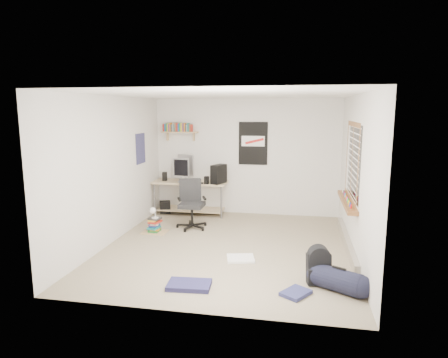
% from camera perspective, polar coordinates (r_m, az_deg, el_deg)
% --- Properties ---
extents(floor, '(4.00, 4.50, 0.01)m').
position_cam_1_polar(floor, '(6.78, 0.53, -9.68)').
color(floor, gray).
rests_on(floor, ground).
extents(ceiling, '(4.00, 4.50, 0.01)m').
position_cam_1_polar(ceiling, '(6.39, 0.57, 12.03)').
color(ceiling, white).
rests_on(ceiling, ground).
extents(back_wall, '(4.00, 0.01, 2.50)m').
position_cam_1_polar(back_wall, '(8.68, 3.18, 3.15)').
color(back_wall, silver).
rests_on(back_wall, ground).
extents(left_wall, '(0.01, 4.50, 2.50)m').
position_cam_1_polar(left_wall, '(7.10, -15.60, 1.29)').
color(left_wall, silver).
rests_on(left_wall, ground).
extents(right_wall, '(0.01, 4.50, 2.50)m').
position_cam_1_polar(right_wall, '(6.43, 18.42, 0.29)').
color(right_wall, silver).
rests_on(right_wall, ground).
extents(desk, '(1.65, 0.83, 0.73)m').
position_cam_1_polar(desk, '(8.81, -4.74, -2.61)').
color(desk, '#CCB88D').
rests_on(desk, floor).
extents(monitor_left, '(0.42, 0.27, 0.46)m').
position_cam_1_polar(monitor_left, '(8.73, -5.48, 1.22)').
color(monitor_left, '#ABABB0').
rests_on(monitor_left, desk).
extents(monitor_right, '(0.37, 0.15, 0.39)m').
position_cam_1_polar(monitor_right, '(8.58, -6.14, 0.84)').
color(monitor_right, '#ABABB0').
rests_on(monitor_right, desk).
extents(pc_tower, '(0.31, 0.42, 0.40)m').
position_cam_1_polar(pc_tower, '(8.40, -0.77, 0.71)').
color(pc_tower, black).
rests_on(pc_tower, desk).
extents(keyboard, '(0.41, 0.20, 0.02)m').
position_cam_1_polar(keyboard, '(8.43, -4.29, -0.59)').
color(keyboard, black).
rests_on(keyboard, desk).
extents(speaker_left, '(0.11, 0.11, 0.19)m').
position_cam_1_polar(speaker_left, '(8.82, -8.48, 0.37)').
color(speaker_left, black).
rests_on(speaker_left, desk).
extents(speaker_right, '(0.10, 0.10, 0.16)m').
position_cam_1_polar(speaker_right, '(8.35, -2.51, -0.17)').
color(speaker_right, black).
rests_on(speaker_right, desk).
extents(office_chair, '(0.81, 0.81, 0.95)m').
position_cam_1_polar(office_chair, '(7.70, -4.62, -3.48)').
color(office_chair, black).
rests_on(office_chair, floor).
extents(wall_shelf, '(0.80, 0.22, 0.24)m').
position_cam_1_polar(wall_shelf, '(8.83, -6.32, 6.67)').
color(wall_shelf, tan).
rests_on(wall_shelf, back_wall).
extents(poster_back_wall, '(0.62, 0.03, 0.92)m').
position_cam_1_polar(poster_back_wall, '(8.61, 4.17, 5.09)').
color(poster_back_wall, black).
rests_on(poster_back_wall, back_wall).
extents(poster_left_wall, '(0.02, 0.42, 0.60)m').
position_cam_1_polar(poster_left_wall, '(8.15, -11.83, 4.28)').
color(poster_left_wall, navy).
rests_on(poster_left_wall, left_wall).
extents(window, '(0.10, 1.50, 1.26)m').
position_cam_1_polar(window, '(6.69, 17.71, 2.41)').
color(window, brown).
rests_on(window, right_wall).
extents(baseboard_heater, '(0.08, 2.50, 0.18)m').
position_cam_1_polar(baseboard_heater, '(6.99, 17.16, -8.71)').
color(baseboard_heater, '#B7B2A8').
rests_on(baseboard_heater, floor).
extents(backpack, '(0.34, 0.29, 0.41)m').
position_cam_1_polar(backpack, '(5.51, 13.35, -12.40)').
color(backpack, black).
rests_on(backpack, floor).
extents(duffel_bag, '(0.40, 0.40, 0.58)m').
position_cam_1_polar(duffel_bag, '(5.38, 16.04, -13.80)').
color(duffel_bag, black).
rests_on(duffel_bag, floor).
extents(tshirt, '(0.48, 0.43, 0.04)m').
position_cam_1_polar(tshirt, '(6.23, 2.38, -11.27)').
color(tshirt, silver).
rests_on(tshirt, floor).
extents(jeans_a, '(0.58, 0.39, 0.06)m').
position_cam_1_polar(jeans_a, '(5.35, -5.00, -14.85)').
color(jeans_a, '#22214D').
rests_on(jeans_a, floor).
extents(jeans_b, '(0.42, 0.44, 0.04)m').
position_cam_1_polar(jeans_b, '(5.22, 10.22, -15.72)').
color(jeans_b, navy).
rests_on(jeans_b, floor).
extents(book_stack, '(0.49, 0.42, 0.30)m').
position_cam_1_polar(book_stack, '(7.60, -9.89, -6.43)').
color(book_stack, brown).
rests_on(book_stack, floor).
extents(desk_lamp, '(0.18, 0.24, 0.21)m').
position_cam_1_polar(desk_lamp, '(7.51, -9.85, -4.80)').
color(desk_lamp, silver).
rests_on(desk_lamp, book_stack).
extents(subwoofer, '(0.30, 0.30, 0.26)m').
position_cam_1_polar(subwoofer, '(8.94, -8.42, -3.98)').
color(subwoofer, black).
rests_on(subwoofer, floor).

